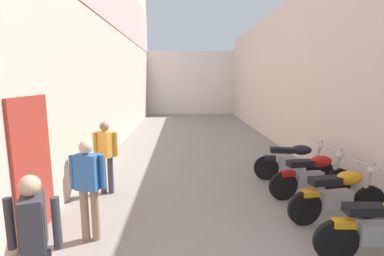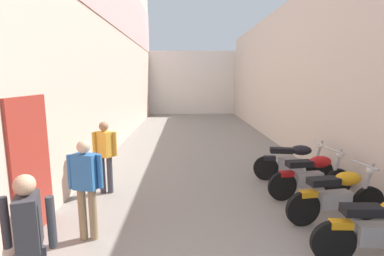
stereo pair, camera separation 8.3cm
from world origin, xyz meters
The scene contains 10 objects.
ground_plane centered at (0.00, 7.67, 0.00)m, with size 35.34×35.34×0.00m, color gray.
building_left centered at (-3.19, 9.63, 3.84)m, with size 0.45×19.34×7.60m.
building_right centered at (3.19, 9.67, 2.55)m, with size 0.45×19.34×5.10m.
building_far_end centered at (0.00, 20.34, 2.20)m, with size 8.99×2.00×4.39m, color silver.
motorcycle_third centered at (2.05, 3.57, 0.50)m, with size 1.84×0.58×1.04m.
motorcycle_fourth centered at (2.05, 4.58, 0.50)m, with size 1.84×0.58×1.04m.
motorcycle_fifth centered at (2.05, 5.59, 0.50)m, with size 1.84×0.58×1.04m.
pedestrian_by_doorway centered at (-2.07, 1.62, 0.92)m, with size 0.52×0.39×1.57m.
pedestrian_mid_alley centered at (-2.05, 3.15, 0.92)m, with size 0.52×0.27×1.57m.
pedestrian_further_down centered at (-2.27, 5.00, 0.92)m, with size 0.52×0.36×1.57m.
Camera 1 is at (-0.65, -0.98, 2.45)m, focal length 26.75 mm.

